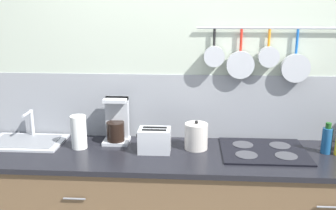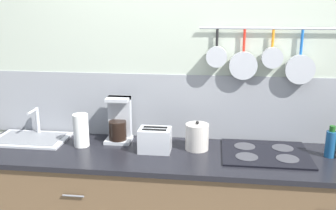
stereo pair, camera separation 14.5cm
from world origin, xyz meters
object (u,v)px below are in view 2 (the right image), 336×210
Objects in this scene: kettle at (197,137)px; bottle_sesame_oil at (331,143)px; paper_towel_roll at (81,130)px; coffee_maker at (119,123)px; toaster at (155,140)px.

bottle_sesame_oil is (0.88, -0.03, 0.00)m from kettle.
coffee_maker reaches higher than paper_towel_roll.
bottle_sesame_oil is at bearing -1.65° from kettle.
paper_towel_roll is 1.00× the size of toaster.
kettle is at bearing -9.68° from coffee_maker.
paper_towel_roll is at bearing -177.23° from kettle.
coffee_maker is 1.54× the size of bottle_sesame_oil.
kettle is 0.88m from bottle_sesame_oil.
coffee_maker is 1.60× the size of kettle.
paper_towel_roll is at bearing -150.06° from coffee_maker.
coffee_maker is (0.24, 0.14, 0.02)m from paper_towel_roll.
coffee_maker is at bearing 149.71° from toaster.
coffee_maker is 1.42× the size of toaster.
toaster is 1.13× the size of kettle.
kettle is at bearing 2.77° from paper_towel_roll.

